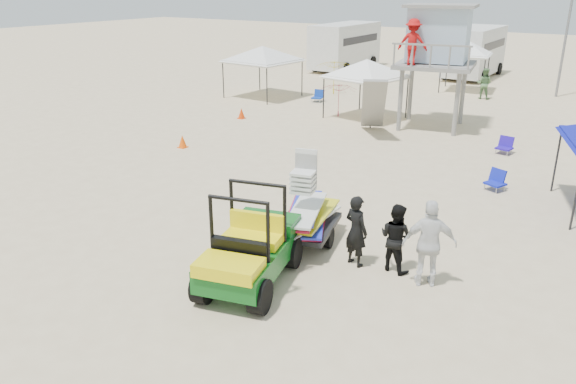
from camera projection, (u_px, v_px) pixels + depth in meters
The scene contains 21 objects.
ground at pixel (192, 286), 12.01m from camera, with size 140.00×140.00×0.00m, color beige.
utility_cart at pixel (247, 242), 11.76m from camera, with size 2.02×3.03×2.11m.
surf_trailer at pixel (306, 212), 13.64m from camera, with size 1.77×2.60×2.11m.
man_left at pixel (356, 231), 12.64m from camera, with size 0.61×0.40×1.68m, color black.
man_mid at pixel (396, 238), 12.42m from camera, with size 0.77×0.60×1.58m, color black.
man_right at pixel (429, 244), 11.73m from camera, with size 1.13×0.47×1.93m, color silver.
lifeguard_tower at pixel (436, 39), 23.92m from camera, with size 3.72×3.72×5.10m.
canopy_white_a at pixel (367, 62), 25.84m from camera, with size 3.48×3.48×3.16m.
canopy_white_b at pixel (262, 49), 30.73m from camera, with size 3.53×3.53×3.20m.
canopy_white_c at pixel (468, 43), 32.34m from camera, with size 2.92×2.92×3.32m.
umbrella_a at pixel (338, 100), 26.73m from camera, with size 1.75×1.78×1.60m, color red.
umbrella_b at pixel (334, 77), 32.03m from camera, with size 2.11×2.15×1.94m, color gold.
cone_near at pixel (182, 141), 21.91m from camera, with size 0.34×0.34×0.50m, color #FF5308.
cone_far at pixel (241, 113), 26.56m from camera, with size 0.34×0.34×0.50m, color #E43A07.
beach_chair_a at pixel (318, 96), 30.28m from camera, with size 0.62×0.66×0.64m.
beach_chair_b at pixel (505, 145), 21.16m from camera, with size 0.62×0.67×0.64m.
beach_chair_c at pixel (496, 180), 17.47m from camera, with size 0.70×0.77×0.64m.
rv_far_left at pixel (345, 44), 41.05m from camera, with size 2.64×6.80×3.25m.
rv_mid_left at pixel (475, 50), 37.64m from camera, with size 2.65×6.50×3.25m.
light_pole_left at pixel (568, 23), 30.28m from camera, with size 0.14×0.14×8.00m, color slate.
distant_beachgoers at pixel (574, 87), 29.51m from camera, with size 11.96×3.73×1.85m.
Camera 1 is at (7.45, -7.73, 6.11)m, focal length 35.00 mm.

